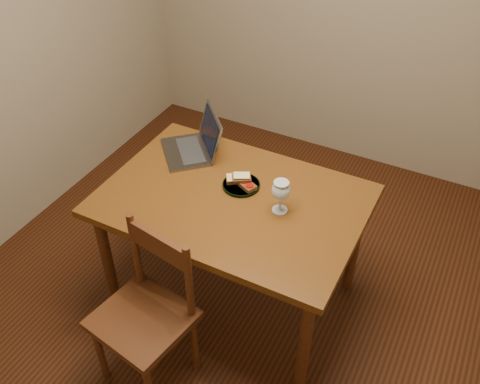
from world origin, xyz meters
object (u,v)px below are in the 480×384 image
at_px(chair, 145,309).
at_px(milk_glass, 281,197).
at_px(table, 233,210).
at_px(laptop, 197,142).
at_px(plate, 241,185).

relative_size(chair, milk_glass, 2.68).
bearing_deg(milk_glass, table, -175.30).
bearing_deg(laptop, chair, -28.31).
bearing_deg(milk_glass, laptop, 158.18).
bearing_deg(chair, milk_glass, 68.88).
height_order(table, laptop, laptop).
relative_size(chair, plate, 2.45).
bearing_deg(chair, table, 87.67).
bearing_deg(plate, milk_glass, -17.47).
height_order(plate, laptop, laptop).
distance_m(chair, plate, 0.78).
xyz_separation_m(table, chair, (-0.13, -0.62, -0.17)).
bearing_deg(milk_glass, chair, -120.82).
relative_size(table, milk_glass, 7.32).
bearing_deg(table, plate, 91.84).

